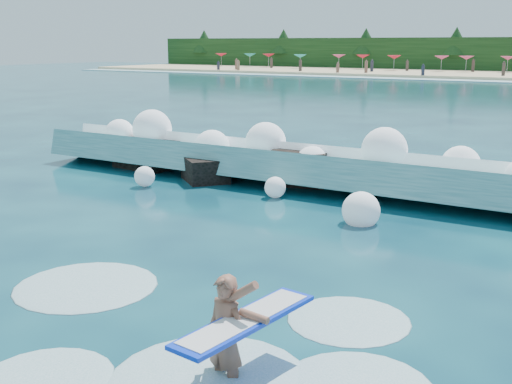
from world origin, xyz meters
TOP-DOWN VIEW (x-y plane):
  - ground at (0.00, 0.00)m, footprint 200.00×200.00m
  - breaking_wave at (-1.02, 8.02)m, footprint 17.92×2.80m
  - rock_cluster at (-3.77, 7.66)m, footprint 7.84×3.06m
  - surfer_with_board at (4.07, -2.77)m, footprint 1.00×2.86m
  - wave_spray at (-0.96, 7.81)m, footprint 14.96×4.77m
  - surf_foam at (3.11, -2.23)m, footprint 9.08×5.56m

SIDE VIEW (x-z plane):
  - ground at x=0.00m, z-range 0.00..0.00m
  - surf_foam at x=3.11m, z-range -0.07..0.07m
  - rock_cluster at x=-3.77m, z-range -0.22..0.99m
  - breaking_wave at x=-1.02m, z-range -0.23..1.31m
  - surfer_with_board at x=4.07m, z-range -0.22..1.44m
  - wave_spray at x=-0.96m, z-range -0.05..2.04m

